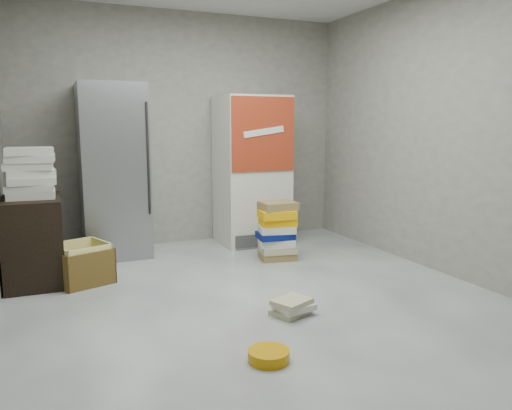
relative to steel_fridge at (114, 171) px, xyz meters
The scene contains 10 objects.
ground 2.50m from the steel_fridge, 67.10° to the right, with size 5.00×5.00×0.00m, color silver.
room_shell 2.46m from the steel_fridge, 67.10° to the right, with size 4.04×5.04×2.82m.
steel_fridge is the anchor object (origin of this frame).
coke_cooler 1.65m from the steel_fridge, ahead, with size 0.80×0.73×1.80m.
wood_shelf 1.23m from the steel_fridge, 138.69° to the right, with size 0.50×0.80×0.80m, color black.
supply_box_stack 1.10m from the steel_fridge, 137.97° to the right, with size 0.44×0.44×0.45m.
phonebook_stack_main 1.92m from the steel_fridge, 28.80° to the right, with size 0.44×0.39×0.64m.
phonebook_stack_side 2.74m from the steel_fridge, 66.85° to the right, with size 0.35×0.34×0.13m.
cardboard_box 1.29m from the steel_fridge, 115.20° to the right, with size 0.60×0.60×0.37m.
bucket_lid 3.20m from the steel_fridge, 79.89° to the right, with size 0.26×0.26×0.07m, color #D08E07.
Camera 1 is at (-1.56, -3.55, 1.46)m, focal length 35.00 mm.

